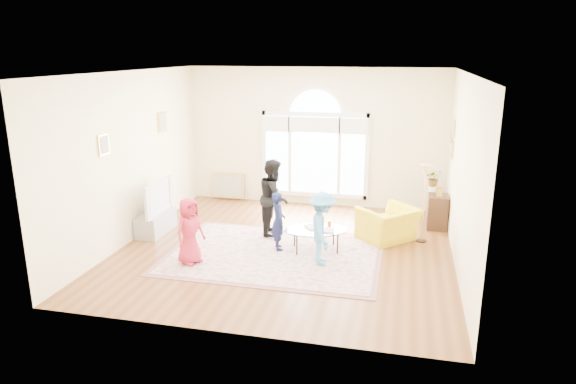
% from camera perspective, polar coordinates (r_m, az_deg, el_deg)
% --- Properties ---
extents(ground, '(6.00, 6.00, 0.00)m').
position_cam_1_polar(ground, '(9.56, -0.30, -6.39)').
color(ground, '#5B3316').
rests_on(ground, ground).
extents(room_shell, '(6.00, 6.00, 6.00)m').
position_cam_1_polar(room_shell, '(11.81, 2.92, 5.76)').
color(room_shell, '#F9ECC1').
rests_on(room_shell, ground).
extents(area_rug, '(3.60, 2.60, 0.02)m').
position_cam_1_polar(area_rug, '(9.32, -1.50, -6.91)').
color(area_rug, beige).
rests_on(area_rug, ground).
extents(rug_border, '(3.80, 2.80, 0.01)m').
position_cam_1_polar(rug_border, '(9.32, -1.50, -6.93)').
color(rug_border, '#895557').
rests_on(rug_border, ground).
extents(tv_console, '(0.45, 1.00, 0.42)m').
position_cam_1_polar(tv_console, '(10.68, -14.46, -3.31)').
color(tv_console, '#95989D').
rests_on(tv_console, ground).
extents(television, '(0.17, 1.13, 0.65)m').
position_cam_1_polar(television, '(10.52, -14.62, -0.55)').
color(television, black).
rests_on(television, tv_console).
extents(coffee_table, '(1.33, 1.06, 0.54)m').
position_cam_1_polar(coffee_table, '(9.37, 3.11, -4.25)').
color(coffee_table, silver).
rests_on(coffee_table, ground).
extents(armchair, '(1.33, 1.33, 0.65)m').
position_cam_1_polar(armchair, '(10.09, 11.03, -3.52)').
color(armchair, yellow).
rests_on(armchair, ground).
extents(side_cabinet, '(0.40, 0.50, 0.70)m').
position_cam_1_polar(side_cabinet, '(11.00, 16.27, -2.13)').
color(side_cabinet, black).
rests_on(side_cabinet, ground).
extents(floor_lamp, '(0.30, 0.30, 1.51)m').
position_cam_1_polar(floor_lamp, '(9.90, 15.07, 1.65)').
color(floor_lamp, black).
rests_on(floor_lamp, ground).
extents(plant_pedestal, '(0.20, 0.20, 0.70)m').
position_cam_1_polar(plant_pedestal, '(11.69, 15.71, -1.05)').
color(plant_pedestal, white).
rests_on(plant_pedestal, ground).
extents(potted_plant, '(0.36, 0.31, 0.38)m').
position_cam_1_polar(potted_plant, '(11.55, 15.91, 1.52)').
color(potted_plant, '#33722D').
rests_on(potted_plant, plant_pedestal).
extents(leaning_picture, '(0.80, 0.14, 0.62)m').
position_cam_1_polar(leaning_picture, '(12.76, -6.54, -0.81)').
color(leaning_picture, tan).
rests_on(leaning_picture, ground).
extents(child_red, '(0.57, 0.67, 1.16)m').
position_cam_1_polar(child_red, '(8.89, -10.89, -4.26)').
color(child_red, '#B8223D').
rests_on(child_red, area_rug).
extents(child_navy, '(0.40, 0.47, 1.08)m').
position_cam_1_polar(child_navy, '(9.35, -1.09, -3.23)').
color(child_navy, '#13193D').
rests_on(child_navy, area_rug).
extents(child_black, '(0.67, 0.80, 1.50)m').
position_cam_1_polar(child_black, '(10.10, -1.58, -0.55)').
color(child_black, black).
rests_on(child_black, area_rug).
extents(child_blue, '(0.67, 0.91, 1.27)m').
position_cam_1_polar(child_blue, '(8.70, 3.81, -4.06)').
color(child_blue, '#4F9DD4').
rests_on(child_blue, area_rug).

